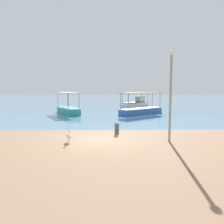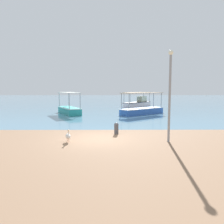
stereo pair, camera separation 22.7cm
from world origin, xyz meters
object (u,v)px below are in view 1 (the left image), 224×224
Objects in this scene: fishing_boat_near_left at (68,109)px; pelican at (69,136)px; lamp_post at (171,91)px; mooring_bollard at (117,128)px; fishing_boat_far_left at (141,110)px; fishing_boat_far_right at (136,103)px.

fishing_boat_near_left reaches higher than pelican.
lamp_post is at bearing -59.30° from fishing_boat_near_left.
fishing_boat_near_left reaches higher than mooring_bollard.
fishing_boat_far_left is 0.99× the size of fishing_boat_far_right.
fishing_boat_far_right is 7.40× the size of mooring_bollard.
pelican is (2.63, -14.45, -0.20)m from fishing_boat_near_left.
fishing_boat_near_left is at bearing 114.49° from mooring_bollard.
fishing_boat_far_right is at bearing 86.80° from lamp_post.
lamp_post reaches higher than mooring_bollard.
mooring_bollard is (5.53, -12.14, -0.15)m from fishing_boat_near_left.
lamp_post reaches higher than fishing_boat_far_right.
pelican is (-7.35, -25.74, -0.29)m from fishing_boat_far_right.
fishing_boat_near_left is 1.00× the size of lamp_post.
fishing_boat_near_left reaches higher than fishing_boat_far_right.
pelican is (-6.40, -14.05, -0.17)m from fishing_boat_far_left.
fishing_boat_far_left is 15.44m from pelican.
fishing_boat_near_left is (-9.03, 0.40, 0.03)m from fishing_boat_far_left.
pelican is at bearing -179.56° from lamp_post.
fishing_boat_far_left is 1.10× the size of fishing_boat_near_left.
fishing_boat_far_right is 26.77m from pelican.
fishing_boat_far_left is at bearing 88.03° from lamp_post.
fishing_boat_far_right is 7.38× the size of pelican.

